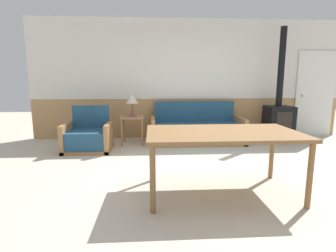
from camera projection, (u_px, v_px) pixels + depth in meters
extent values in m
plane|color=beige|center=(214.00, 176.00, 3.71)|extent=(16.00, 16.00, 0.00)
cube|color=tan|center=(189.00, 118.00, 6.22)|extent=(7.20, 0.06, 0.91)
cube|color=silver|center=(189.00, 59.00, 5.98)|extent=(7.20, 0.06, 1.79)
cube|color=#9E7042|center=(197.00, 141.00, 5.70)|extent=(1.97, 0.88, 0.06)
cube|color=navy|center=(197.00, 132.00, 5.65)|extent=(1.81, 0.80, 0.35)
cube|color=navy|center=(194.00, 111.00, 5.98)|extent=(1.81, 0.10, 0.46)
cube|color=#9E7042|center=(153.00, 131.00, 5.60)|extent=(0.08, 0.88, 0.55)
cube|color=#9E7042|center=(240.00, 130.00, 5.72)|extent=(0.08, 0.88, 0.55)
cube|color=#9E7042|center=(89.00, 149.00, 5.05)|extent=(0.87, 0.73, 0.06)
cube|color=navy|center=(88.00, 139.00, 5.00)|extent=(0.71, 0.65, 0.33)
cube|color=navy|center=(91.00, 117.00, 5.26)|extent=(0.71, 0.10, 0.45)
cube|color=#9E7042|center=(67.00, 137.00, 4.98)|extent=(0.08, 0.73, 0.53)
cube|color=#9E7042|center=(109.00, 137.00, 5.03)|extent=(0.08, 0.73, 0.53)
cube|color=#9E7042|center=(133.00, 117.00, 5.48)|extent=(0.48, 0.48, 0.03)
cylinder|color=#9E7042|center=(122.00, 133.00, 5.31)|extent=(0.04, 0.04, 0.56)
cylinder|color=#9E7042|center=(142.00, 133.00, 5.34)|extent=(0.04, 0.04, 0.56)
cylinder|color=#9E7042|center=(124.00, 129.00, 5.72)|extent=(0.04, 0.04, 0.56)
cylinder|color=#9E7042|center=(143.00, 129.00, 5.75)|extent=(0.04, 0.04, 0.56)
cylinder|color=#4C3823|center=(132.00, 115.00, 5.56)|extent=(0.15, 0.15, 0.02)
cylinder|color=#4C3823|center=(132.00, 109.00, 5.53)|extent=(0.02, 0.02, 0.25)
cone|color=beige|center=(132.00, 99.00, 5.50)|extent=(0.27, 0.27, 0.19)
cube|color=#994C84|center=(132.00, 116.00, 5.39)|extent=(0.20, 0.11, 0.03)
cube|color=olive|center=(223.00, 133.00, 3.03)|extent=(1.75, 0.99, 0.04)
cylinder|color=olive|center=(153.00, 180.00, 2.62)|extent=(0.06, 0.06, 0.71)
cylinder|color=olive|center=(310.00, 176.00, 2.72)|extent=(0.06, 0.06, 0.71)
cylinder|color=olive|center=(152.00, 155.00, 3.48)|extent=(0.06, 0.06, 0.71)
cylinder|color=olive|center=(272.00, 153.00, 3.58)|extent=(0.06, 0.06, 0.71)
cylinder|color=black|center=(272.00, 141.00, 5.66)|extent=(0.04, 0.04, 0.10)
cylinder|color=black|center=(291.00, 140.00, 5.68)|extent=(0.04, 0.04, 0.10)
cylinder|color=black|center=(264.00, 137.00, 6.05)|extent=(0.04, 0.04, 0.10)
cylinder|color=black|center=(282.00, 136.00, 6.08)|extent=(0.04, 0.04, 0.10)
cube|color=black|center=(278.00, 121.00, 5.80)|extent=(0.55, 0.50, 0.68)
cube|color=black|center=(284.00, 123.00, 5.55)|extent=(0.33, 0.01, 0.47)
cylinder|color=black|center=(281.00, 67.00, 5.65)|extent=(0.14, 0.14, 1.68)
cube|color=white|center=(315.00, 94.00, 6.25)|extent=(0.93, 0.04, 2.01)
sphere|color=silver|center=(302.00, 96.00, 6.20)|extent=(0.06, 0.06, 0.06)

